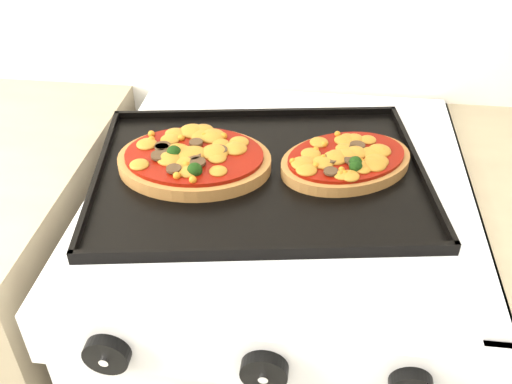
# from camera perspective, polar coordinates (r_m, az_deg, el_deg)

# --- Properties ---
(stove) EXTENTS (0.60, 0.60, 0.91)m
(stove) POSITION_cam_1_polar(r_m,az_deg,el_deg) (1.23, 2.14, -15.84)
(stove) COLOR silver
(stove) RESTS_ON floor
(control_panel) EXTENTS (0.60, 0.02, 0.09)m
(control_panel) POSITION_cam_1_polar(r_m,az_deg,el_deg) (0.73, 0.51, -16.14)
(control_panel) COLOR silver
(control_panel) RESTS_ON stove
(knob_left) EXTENTS (0.06, 0.02, 0.06)m
(knob_left) POSITION_cam_1_polar(r_m,az_deg,el_deg) (0.75, -14.68, -15.45)
(knob_left) COLOR black
(knob_left) RESTS_ON control_panel
(knob_center) EXTENTS (0.06, 0.02, 0.06)m
(knob_center) POSITION_cam_1_polar(r_m,az_deg,el_deg) (0.71, 0.82, -17.46)
(knob_center) COLOR black
(knob_center) RESTS_ON control_panel
(baking_tray) EXTENTS (0.57, 0.46, 0.02)m
(baking_tray) POSITION_cam_1_polar(r_m,az_deg,el_deg) (0.90, 0.39, 2.00)
(baking_tray) COLOR black
(baking_tray) RESTS_ON stove
(pizza_left) EXTENTS (0.25, 0.19, 0.04)m
(pizza_left) POSITION_cam_1_polar(r_m,az_deg,el_deg) (0.91, -6.19, 3.35)
(pizza_left) COLOR #9E6A36
(pizza_left) RESTS_ON baking_tray
(pizza_right) EXTENTS (0.26, 0.23, 0.03)m
(pizza_right) POSITION_cam_1_polar(r_m,az_deg,el_deg) (0.92, 8.99, 3.23)
(pizza_right) COLOR #9E6A36
(pizza_right) RESTS_ON baking_tray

